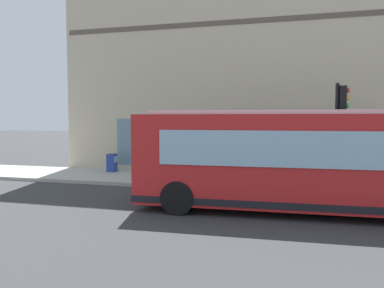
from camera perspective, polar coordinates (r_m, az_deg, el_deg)
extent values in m
plane|color=#38383A|center=(12.18, 4.35, -9.54)|extent=(120.00, 120.00, 0.00)
cube|color=#B2ADA3|center=(16.45, 7.24, -5.74)|extent=(3.65, 40.00, 0.15)
cube|color=beige|center=(22.28, 9.48, 13.80)|extent=(7.91, 19.05, 13.32)
cube|color=brown|center=(18.72, 8.31, 17.80)|extent=(0.36, 18.67, 0.24)
cube|color=slate|center=(18.12, 8.09, 0.01)|extent=(0.12, 13.34, 2.40)
cube|color=red|center=(11.80, 16.46, -2.24)|extent=(2.89, 10.09, 2.70)
cube|color=silver|center=(11.73, 16.60, 4.62)|extent=(2.48, 9.08, 0.12)
cube|color=#8CB2C6|center=(12.47, -6.98, 0.30)|extent=(2.20, 0.17, 1.20)
cube|color=#8CB2C6|center=(13.03, 16.15, 0.10)|extent=(0.38, 8.20, 1.00)
cube|color=#8CB2C6|center=(10.50, 16.95, -0.81)|extent=(0.38, 8.20, 1.00)
cube|color=black|center=(11.98, 16.35, -7.82)|extent=(2.93, 10.13, 0.20)
cylinder|color=black|center=(13.37, 0.37, -6.12)|extent=(0.34, 1.01, 1.00)
cylinder|color=black|center=(11.18, -2.20, -8.13)|extent=(0.34, 1.01, 1.00)
cylinder|color=black|center=(14.88, 20.99, 0.97)|extent=(0.14, 0.14, 3.96)
cube|color=black|center=(14.90, 21.86, 6.47)|extent=(0.32, 0.24, 0.90)
sphere|color=red|center=(14.93, 22.39, 7.52)|extent=(0.20, 0.20, 0.20)
sphere|color=yellow|center=(14.92, 22.36, 6.45)|extent=(0.20, 0.20, 0.20)
sphere|color=green|center=(14.91, 22.33, 5.38)|extent=(0.20, 0.20, 0.20)
cylinder|color=yellow|center=(15.49, 27.02, -5.44)|extent=(0.24, 0.24, 0.55)
sphere|color=yellow|center=(15.44, 27.06, -4.14)|extent=(0.22, 0.22, 0.22)
cylinder|color=yellow|center=(15.64, 26.89, -5.16)|extent=(0.12, 0.10, 0.10)
cylinder|color=#3359A5|center=(17.23, -3.59, -3.56)|extent=(0.14, 0.14, 0.87)
cylinder|color=#3359A5|center=(17.33, -3.10, -3.52)|extent=(0.14, 0.14, 0.87)
cylinder|color=#3359A5|center=(17.19, -3.36, -0.97)|extent=(0.32, 0.32, 0.69)
sphere|color=beige|center=(17.16, -3.36, 0.56)|extent=(0.23, 0.23, 0.23)
cylinder|color=#8C3F8C|center=(17.35, 6.44, -3.72)|extent=(0.14, 0.14, 0.75)
cylinder|color=#8C3F8C|center=(17.53, 6.42, -3.64)|extent=(0.14, 0.14, 0.75)
cylinder|color=silver|center=(17.36, 6.45, -1.49)|extent=(0.32, 0.32, 0.59)
sphere|color=brown|center=(17.33, 6.46, -0.17)|extent=(0.20, 0.20, 0.20)
cube|color=#263F99|center=(19.30, -12.03, -2.78)|extent=(0.44, 0.40, 0.90)
cube|color=#8CB2C6|center=(19.19, -11.48, -2.27)|extent=(0.35, 0.03, 0.30)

